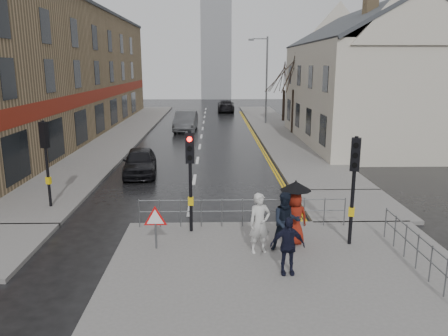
{
  "coord_description": "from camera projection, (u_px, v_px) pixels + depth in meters",
  "views": [
    {
      "loc": [
        0.96,
        -13.65,
        5.59
      ],
      "look_at": [
        1.36,
        2.53,
        1.76
      ],
      "focal_mm": 35.0,
      "sensor_mm": 36.0,
      "label": 1
    }
  ],
  "objects": [
    {
      "name": "tree_near",
      "position": [
        294.0,
        71.0,
        34.94
      ],
      "size": [
        2.4,
        2.4,
        6.58
      ],
      "color": "black",
      "rests_on": "right_pavement"
    },
    {
      "name": "street_lamp",
      "position": [
        265.0,
        75.0,
        40.83
      ],
      "size": [
        1.83,
        0.25,
        8.0
      ],
      "color": "#595B5E",
      "rests_on": "right_pavement"
    },
    {
      "name": "pedestrian_a",
      "position": [
        260.0,
        223.0,
        12.83
      ],
      "size": [
        0.76,
        0.61,
        1.82
      ],
      "primitive_type": "imported",
      "rotation": [
        0.0,
        0.0,
        0.29
      ],
      "color": "#BCBCB7",
      "rests_on": "near_pavement"
    },
    {
      "name": "car_mid",
      "position": [
        186.0,
        121.0,
        37.81
      ],
      "size": [
        1.97,
        5.14,
        1.67
      ],
      "primitive_type": "imported",
      "rotation": [
        0.0,
        0.0,
        -0.04
      ],
      "color": "#3E4043",
      "rests_on": "ground"
    },
    {
      "name": "pedestrian_with_umbrella",
      "position": [
        295.0,
        210.0,
        13.4
      ],
      "size": [
        0.96,
        0.96,
        2.02
      ],
      "color": "maroon",
      "rests_on": "near_pavement"
    },
    {
      "name": "pedestrian_b",
      "position": [
        286.0,
        222.0,
        12.99
      ],
      "size": [
        0.9,
        0.72,
        1.8
      ],
      "primitive_type": "imported",
      "rotation": [
        0.0,
        0.0,
        0.04
      ],
      "color": "black",
      "rests_on": "near_pavement"
    },
    {
      "name": "warning_sign",
      "position": [
        155.0,
        220.0,
        13.11
      ],
      "size": [
        0.8,
        0.07,
        1.35
      ],
      "color": "#595B5E",
      "rests_on": "near_pavement"
    },
    {
      "name": "building_left_terrace",
      "position": [
        49.0,
        73.0,
        34.5
      ],
      "size": [
        8.0,
        42.0,
        10.0
      ],
      "primitive_type": "cube",
      "color": "#937955",
      "rests_on": "ground"
    },
    {
      "name": "guard_railing_side",
      "position": [
        418.0,
        245.0,
        11.83
      ],
      "size": [
        0.04,
        4.54,
        1.0
      ],
      "color": "#595B5E",
      "rests_on": "near_pavement"
    },
    {
      "name": "car_parked",
      "position": [
        140.0,
        162.0,
        22.66
      ],
      "size": [
        2.06,
        4.23,
        1.39
      ],
      "primitive_type": "imported",
      "rotation": [
        0.0,
        0.0,
        0.11
      ],
      "color": "black",
      "rests_on": "ground"
    },
    {
      "name": "pedestrian_d",
      "position": [
        287.0,
        246.0,
        11.54
      ],
      "size": [
        0.93,
        0.4,
        1.58
      ],
      "primitive_type": "imported",
      "rotation": [
        0.0,
        0.0,
        0.02
      ],
      "color": "black",
      "rests_on": "near_pavement"
    },
    {
      "name": "left_pavement",
      "position": [
        125.0,
        132.0,
        36.74
      ],
      "size": [
        4.0,
        44.0,
        0.14
      ],
      "primitive_type": "cube",
      "color": "#605E5B",
      "rests_on": "ground"
    },
    {
      "name": "near_pavement",
      "position": [
        294.0,
        286.0,
        11.19
      ],
      "size": [
        10.0,
        9.0,
        0.14
      ],
      "primitive_type": "cube",
      "color": "#605E5B",
      "rests_on": "ground"
    },
    {
      "name": "church_tower",
      "position": [
        216.0,
        44.0,
        72.81
      ],
      "size": [
        5.0,
        5.0,
        18.0
      ],
      "primitive_type": "cube",
      "color": "gray",
      "rests_on": "ground"
    },
    {
      "name": "building_right_cream",
      "position": [
        367.0,
        76.0,
        31.24
      ],
      "size": [
        9.0,
        16.4,
        10.1
      ],
      "color": "#BDB8A4",
      "rests_on": "ground"
    },
    {
      "name": "pavement_bridge_right",
      "position": [
        351.0,
        205.0,
        17.6
      ],
      "size": [
        4.0,
        4.2,
        0.14
      ],
      "primitive_type": "cube",
      "color": "#605E5B",
      "rests_on": "ground"
    },
    {
      "name": "right_pavement",
      "position": [
        275.0,
        128.0,
        39.0
      ],
      "size": [
        4.0,
        40.0,
        0.14
      ],
      "primitive_type": "cube",
      "color": "#605E5B",
      "rests_on": "ground"
    },
    {
      "name": "traffic_signal_near_left",
      "position": [
        190.0,
        164.0,
        14.17
      ],
      "size": [
        0.28,
        0.27,
        3.4
      ],
      "color": "black",
      "rests_on": "near_pavement"
    },
    {
      "name": "guard_railing_front",
      "position": [
        243.0,
        206.0,
        14.97
      ],
      "size": [
        7.14,
        0.04,
        1.0
      ],
      "color": "#595B5E",
      "rests_on": "near_pavement"
    },
    {
      "name": "traffic_signal_far_left",
      "position": [
        46.0,
        149.0,
        16.76
      ],
      "size": [
        0.34,
        0.33,
        3.4
      ],
      "color": "black",
      "rests_on": "left_pavement"
    },
    {
      "name": "tree_far",
      "position": [
        284.0,
        77.0,
        42.9
      ],
      "size": [
        2.4,
        2.4,
        5.64
      ],
      "color": "black",
      "rests_on": "right_pavement"
    },
    {
      "name": "ground",
      "position": [
        185.0,
        237.0,
        14.54
      ],
      "size": [
        120.0,
        120.0,
        0.0
      ],
      "primitive_type": "plane",
      "color": "black",
      "rests_on": "ground"
    },
    {
      "name": "traffic_signal_near_right",
      "position": [
        354.0,
        172.0,
        13.12
      ],
      "size": [
        0.34,
        0.33,
        3.4
      ],
      "color": "black",
      "rests_on": "near_pavement"
    },
    {
      "name": "car_far",
      "position": [
        226.0,
        106.0,
        53.1
      ],
      "size": [
        2.07,
        4.96,
        1.43
      ],
      "primitive_type": "imported",
      "rotation": [
        0.0,
        0.0,
        3.13
      ],
      "color": "black",
      "rests_on": "ground"
    }
  ]
}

